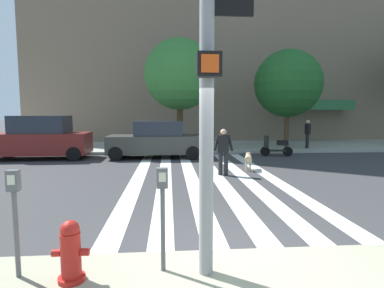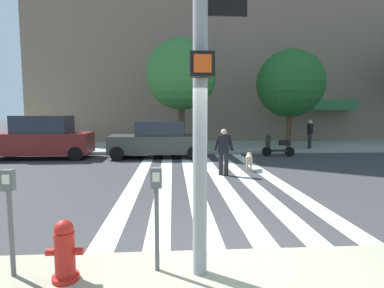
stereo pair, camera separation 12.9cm
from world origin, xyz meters
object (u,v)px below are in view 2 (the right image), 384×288
object	(u,v)px
parked_car_behind_first	(157,140)
street_tree_nearest	(181,75)
parked_scooter	(278,147)
dog_on_leash	(249,159)
pedestrian_bystander	(310,132)
fire_hydrant	(65,251)
parking_meter_third_along	(157,205)
parked_car_near_curb	(41,139)
pedestrian_dog_walker	(224,149)
parking_meter_second_along	(10,208)
street_tree_middle	(290,84)

from	to	relation	value
parked_car_behind_first	street_tree_nearest	distance (m)	4.48
parked_scooter	street_tree_nearest	xyz separation A→B (m)	(-4.83, 2.42, 3.86)
street_tree_nearest	dog_on_leash	world-z (taller)	street_tree_nearest
street_tree_nearest	pedestrian_bystander	xyz separation A→B (m)	(7.42, -0.33, -3.26)
fire_hydrant	dog_on_leash	xyz separation A→B (m)	(4.25, 7.83, -0.08)
parking_meter_third_along	pedestrian_bystander	world-z (taller)	pedestrian_bystander
parked_car_near_curb	pedestrian_dog_walker	distance (m)	9.24
parking_meter_third_along	parked_car_behind_first	distance (m)	11.22
parking_meter_second_along	parked_car_behind_first	bearing A→B (deg)	83.56
parking_meter_second_along	street_tree_nearest	distance (m)	14.38
fire_hydrant	dog_on_leash	world-z (taller)	fire_hydrant
parking_meter_third_along	street_tree_middle	size ratio (longest dim) A/B	0.24
parked_car_behind_first	street_tree_middle	world-z (taller)	street_tree_middle
fire_hydrant	parked_car_behind_first	bearing A→B (deg)	87.14
pedestrian_dog_walker	dog_on_leash	size ratio (longest dim) A/B	1.59
parking_meter_third_along	street_tree_nearest	bearing A→B (deg)	87.01
parking_meter_second_along	pedestrian_bystander	bearing A→B (deg)	53.49
parking_meter_third_along	pedestrian_bystander	distance (m)	15.69
parked_car_behind_first	street_tree_middle	bearing A→B (deg)	21.01
parked_scooter	parking_meter_second_along	bearing A→B (deg)	-122.99
parked_car_behind_first	parked_scooter	world-z (taller)	parked_car_behind_first
parked_scooter	parked_car_behind_first	bearing A→B (deg)	-178.96
parking_meter_second_along	pedestrian_bystander	xyz separation A→B (m)	(9.95, 13.44, 0.05)
parked_car_behind_first	street_tree_nearest	size ratio (longest dim) A/B	0.73
parking_meter_third_along	parked_car_behind_first	xyz separation A→B (m)	(-0.55, 11.21, -0.17)
parked_car_behind_first	street_tree_middle	xyz separation A→B (m)	(7.71, 2.96, 3.06)
parked_car_near_curb	pedestrian_dog_walker	size ratio (longest dim) A/B	2.91
parking_meter_second_along	parking_meter_third_along	size ratio (longest dim) A/B	1.00
street_tree_middle	street_tree_nearest	bearing A→B (deg)	-176.21
street_tree_nearest	street_tree_middle	world-z (taller)	street_tree_nearest
dog_on_leash	pedestrian_bystander	xyz separation A→B (m)	(5.00, 5.75, 0.63)
pedestrian_bystander	parked_scooter	bearing A→B (deg)	-140.94
street_tree_nearest	fire_hydrant	bearing A→B (deg)	-97.50
fire_hydrant	dog_on_leash	distance (m)	8.91
parked_scooter	pedestrian_dog_walker	distance (m)	5.81
parked_car_behind_first	parking_meter_second_along	bearing A→B (deg)	-96.44
parking_meter_second_along	dog_on_leash	size ratio (longest dim) A/B	1.32
parked_car_near_curb	street_tree_nearest	bearing A→B (deg)	20.40
parked_scooter	pedestrian_dog_walker	xyz separation A→B (m)	(-3.56, -4.57, 0.45)
parking_meter_second_along	parked_scooter	bearing A→B (deg)	57.01
fire_hydrant	street_tree_middle	world-z (taller)	street_tree_middle
dog_on_leash	pedestrian_bystander	distance (m)	7.65
street_tree_middle	pedestrian_bystander	bearing A→B (deg)	-38.04
parking_meter_third_along	pedestrian_dog_walker	xyz separation A→B (m)	(1.99, 6.75, -0.10)
fire_hydrant	parking_meter_third_along	distance (m)	1.24
street_tree_middle	pedestrian_bystander	world-z (taller)	street_tree_middle
parked_car_near_curb	street_tree_nearest	distance (m)	8.01
fire_hydrant	parked_car_near_curb	world-z (taller)	parked_car_near_curb
pedestrian_dog_walker	pedestrian_bystander	distance (m)	9.07
street_tree_middle	pedestrian_dog_walker	world-z (taller)	street_tree_middle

